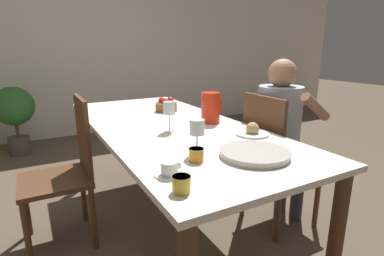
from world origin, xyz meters
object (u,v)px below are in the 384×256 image
Objects in this scene: bread_plate at (252,131)px; fruit_bowl at (166,106)px; jam_jar_red at (196,154)px; chair_opposite at (67,169)px; teacup_near_person at (170,170)px; red_pitcher at (211,108)px; potted_plant at (14,111)px; person_seated at (282,129)px; wine_glass_juice at (197,129)px; serving_tray at (255,154)px; jam_jar_amber at (181,183)px; wine_glass_water at (169,109)px; chair_person_side at (274,159)px.

fruit_bowl is at bearing 100.80° from bread_plate.
chair_opposite is at bearing 118.90° from jam_jar_red.
teacup_near_person is at bearing -153.16° from jam_jar_red.
bread_plate is (0.06, -0.37, -0.08)m from red_pitcher.
teacup_near_person is 1.27m from fruit_bowl.
potted_plant reaches higher than jam_jar_red.
bread_plate is (-0.41, -0.17, 0.08)m from person_seated.
jam_jar_red is (-0.44, -0.58, -0.07)m from red_pitcher.
wine_glass_juice reaches higher than bread_plate.
wine_glass_juice is (0.52, -0.78, 0.38)m from chair_opposite.
jam_jar_red is (-0.27, 0.08, 0.02)m from serving_tray.
fruit_bowl is at bearing 74.15° from wine_glass_juice.
person_seated reaches higher than jam_jar_amber.
wine_glass_juice is 0.40m from jam_jar_amber.
wine_glass_water is (0.58, -0.34, 0.39)m from chair_opposite.
red_pitcher is 1.12× the size of wine_glass_water.
person_seated reaches higher than chair_person_side.
serving_tray is at bearing -16.69° from jam_jar_red.
chair_opposite is 1.19m from bread_plate.
bread_plate is (0.67, 0.30, -0.00)m from teacup_near_person.
fruit_bowl is (0.50, 1.16, 0.02)m from teacup_near_person.
fruit_bowl reaches higher than serving_tray.
chair_person_side is at bearing -56.69° from fruit_bowl.
chair_opposite reaches higher than wine_glass_water.
potted_plant reaches higher than serving_tray.
chair_opposite reaches higher than bread_plate.
teacup_near_person is at bearing 81.52° from jam_jar_amber.
wine_glass_juice is at bearing -105.85° from fruit_bowl.
jam_jar_amber is at bearing -129.59° from jam_jar_red.
person_seated reaches higher than fruit_bowl.
fruit_bowl is at bearing 102.48° from red_pitcher.
jam_jar_amber is at bearing -127.76° from wine_glass_juice.
wine_glass_juice is at bearing -127.90° from red_pitcher.
jam_jar_red is at bearing -157.08° from bread_plate.
fruit_bowl reaches higher than bread_plate.
teacup_near_person is at bearing -162.30° from chair_opposite.
serving_tray is at bearing -54.45° from person_seated.
wine_glass_water is 2.63× the size of jam_jar_amber.
chair_person_side reaches higher than bread_plate.
jam_jar_amber is at bearing -79.17° from potted_plant.
chair_opposite is 1.02m from jam_jar_red.
teacup_near_person is 0.73m from bread_plate.
chair_person_side is 13.71× the size of jam_jar_red.
jam_jar_amber is at bearing -111.71° from wine_glass_water.
person_seated is 0.45m from bread_plate.
wine_glass_water reaches higher than jam_jar_amber.
serving_tray is 0.40× the size of potted_plant.
teacup_near_person is (-0.22, -0.16, -0.10)m from wine_glass_juice.
serving_tray is (-0.55, -0.42, 0.27)m from chair_person_side.
serving_tray is (-0.64, -0.46, 0.07)m from person_seated.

